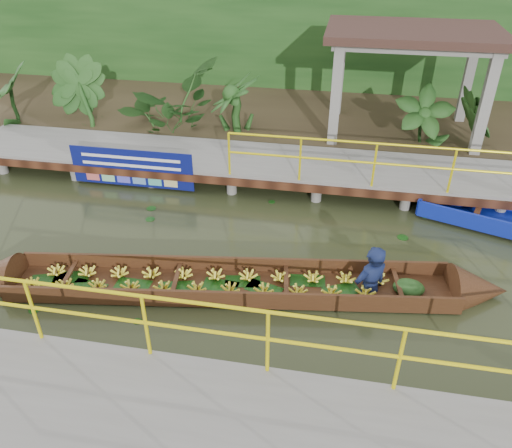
# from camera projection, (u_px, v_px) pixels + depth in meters

# --- Properties ---
(ground) EXTENTS (80.00, 80.00, 0.00)m
(ground) POSITION_uv_depth(u_px,v_px,m) (252.00, 264.00, 9.49)
(ground) COLOR #283018
(ground) RESTS_ON ground
(land_strip) EXTENTS (30.00, 8.00, 0.45)m
(land_strip) POSITION_uv_depth(u_px,v_px,m) (297.00, 117.00, 15.60)
(land_strip) COLOR #322719
(land_strip) RESTS_ON ground
(far_dock) EXTENTS (16.00, 2.06, 1.66)m
(far_dock) POSITION_uv_depth(u_px,v_px,m) (279.00, 165.00, 12.08)
(far_dock) COLOR slate
(far_dock) RESTS_ON ground
(pavilion) EXTENTS (4.40, 3.00, 3.00)m
(pavilion) POSITION_uv_depth(u_px,v_px,m) (413.00, 44.00, 12.76)
(pavilion) COLOR slate
(pavilion) RESTS_ON ground
(foliage_backdrop) EXTENTS (30.00, 0.80, 4.00)m
(foliage_backdrop) POSITION_uv_depth(u_px,v_px,m) (308.00, 41.00, 16.74)
(foliage_backdrop) COLOR #153B13
(foliage_backdrop) RESTS_ON ground
(vendor_boat) EXTENTS (9.62, 2.29, 2.21)m
(vendor_boat) POSITION_uv_depth(u_px,v_px,m) (253.00, 279.00, 8.70)
(vendor_boat) COLOR #361D0E
(vendor_boat) RESTS_ON ground
(blue_banner) EXTENTS (3.00, 0.04, 0.94)m
(blue_banner) POSITION_uv_depth(u_px,v_px,m) (132.00, 168.00, 11.77)
(blue_banner) COLOR #0B115E
(blue_banner) RESTS_ON ground
(tropical_plants) EXTENTS (14.37, 1.37, 1.71)m
(tropical_plants) POSITION_uv_depth(u_px,v_px,m) (225.00, 103.00, 13.47)
(tropical_plants) COLOR #153B13
(tropical_plants) RESTS_ON ground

